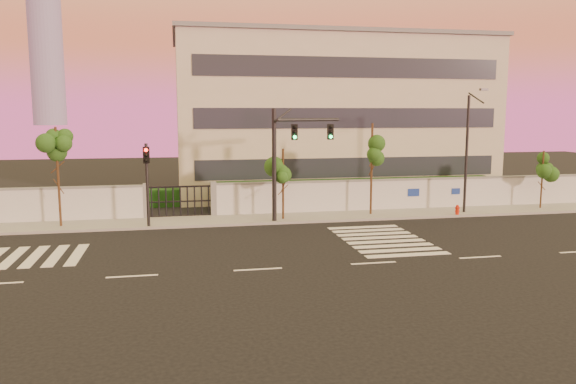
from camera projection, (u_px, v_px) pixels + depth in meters
name	position (u px, v px, depth m)	size (l,w,h in m)	color
ground	(258.00, 269.00, 23.04)	(120.00, 120.00, 0.00)	black
sidewalk	(233.00, 220.00, 33.22)	(60.00, 3.00, 0.15)	gray
perimeter_wall	(232.00, 200.00, 34.56)	(60.00, 0.36, 2.20)	silver
hedge_row	(244.00, 197.00, 37.46)	(41.00, 4.25, 1.80)	#11340F
institutional_building	(329.00, 115.00, 45.26)	(24.40, 12.40, 12.25)	#BCB89F
road_markings	(213.00, 249.00, 26.38)	(57.00, 7.62, 0.02)	silver
street_tree_c	(57.00, 154.00, 30.61)	(1.61, 1.28, 5.62)	#382314
street_tree_d	(283.00, 168.00, 32.84)	(1.50, 1.20, 4.30)	#382314
street_tree_e	(372.00, 148.00, 34.30)	(1.64, 1.31, 5.74)	#382314
street_tree_f	(543.00, 166.00, 36.68)	(1.40, 1.11, 3.92)	#382314
traffic_signal_main	(289.00, 151.00, 32.21)	(4.12, 1.33, 6.61)	black
traffic_signal_secondary	(147.00, 175.00, 30.67)	(0.37, 0.35, 4.73)	black
streetlight_east	(468.00, 148.00, 34.76)	(0.47, 1.87, 7.79)	black
fire_hydrant	(457.00, 211.00, 34.58)	(0.30, 0.28, 0.76)	red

